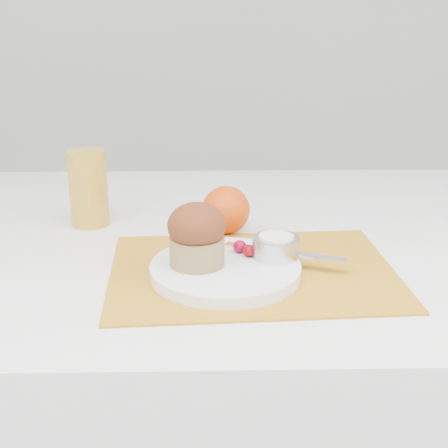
{
  "coord_description": "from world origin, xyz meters",
  "views": [
    {
      "loc": [
        -0.0,
        -0.9,
        1.11
      ],
      "look_at": [
        0.02,
        -0.04,
        0.8
      ],
      "focal_mm": 50.0,
      "sensor_mm": 36.0,
      "label": 1
    }
  ],
  "objects_px": {
    "juice_glass": "(88,188)",
    "table": "(212,424)",
    "orange": "(226,210)",
    "muffin": "(197,235)",
    "plate": "(225,270)"
  },
  "relations": [
    {
      "from": "plate",
      "to": "orange",
      "type": "bearing_deg",
      "value": 88.29
    },
    {
      "from": "orange",
      "to": "juice_glass",
      "type": "distance_m",
      "value": 0.23
    },
    {
      "from": "table",
      "to": "muffin",
      "type": "xyz_separation_m",
      "value": [
        -0.02,
        -0.17,
        0.44
      ]
    },
    {
      "from": "plate",
      "to": "juice_glass",
      "type": "xyz_separation_m",
      "value": [
        -0.22,
        0.22,
        0.05
      ]
    },
    {
      "from": "table",
      "to": "plate",
      "type": "bearing_deg",
      "value": -83.51
    },
    {
      "from": "table",
      "to": "plate",
      "type": "relative_size",
      "value": 5.79
    },
    {
      "from": "table",
      "to": "juice_glass",
      "type": "height_order",
      "value": "juice_glass"
    },
    {
      "from": "table",
      "to": "plate",
      "type": "xyz_separation_m",
      "value": [
        0.02,
        -0.17,
        0.39
      ]
    },
    {
      "from": "table",
      "to": "juice_glass",
      "type": "relative_size",
      "value": 9.35
    },
    {
      "from": "muffin",
      "to": "juice_glass",
      "type": "bearing_deg",
      "value": 130.14
    },
    {
      "from": "table",
      "to": "orange",
      "type": "relative_size",
      "value": 15.3
    },
    {
      "from": "juice_glass",
      "to": "table",
      "type": "bearing_deg",
      "value": -14.03
    },
    {
      "from": "juice_glass",
      "to": "muffin",
      "type": "xyz_separation_m",
      "value": [
        0.19,
        -0.22,
        -0.0
      ]
    },
    {
      "from": "juice_glass",
      "to": "orange",
      "type": "bearing_deg",
      "value": -11.42
    },
    {
      "from": "juice_glass",
      "to": "muffin",
      "type": "distance_m",
      "value": 0.29
    }
  ]
}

